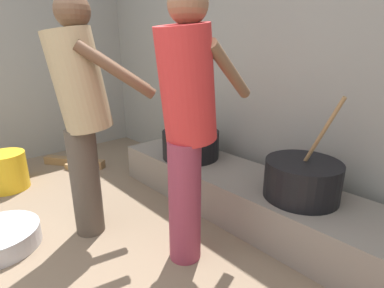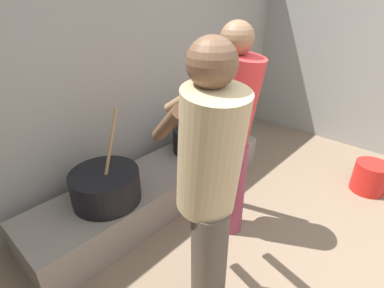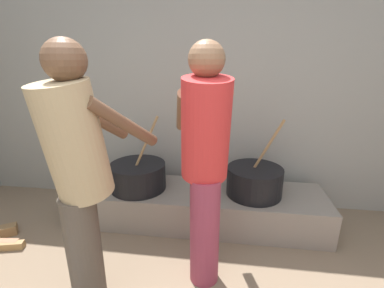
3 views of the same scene
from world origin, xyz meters
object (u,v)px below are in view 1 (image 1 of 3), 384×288
(bucket_yellow_plastic, at_px, (6,171))
(cook_in_tan_shirt, at_px, (82,107))
(cooking_pot_main, at_px, (302,179))
(cooking_pot_secondary, at_px, (191,144))
(cook_in_red_shirt, at_px, (188,116))

(bucket_yellow_plastic, bearing_deg, cook_in_tan_shirt, 14.24)
(cooking_pot_main, distance_m, cooking_pot_secondary, 1.08)
(cooking_pot_secondary, xyz_separation_m, bucket_yellow_plastic, (-1.19, -1.28, -0.27))
(cooking_pot_secondary, bearing_deg, bucket_yellow_plastic, -132.80)
(cook_in_red_shirt, distance_m, cook_in_tan_shirt, 0.74)
(cook_in_red_shirt, distance_m, bucket_yellow_plastic, 2.11)
(cooking_pot_main, relative_size, cook_in_red_shirt, 0.44)
(cook_in_red_shirt, height_order, cook_in_tan_shirt, cook_in_red_shirt)
(cooking_pot_main, distance_m, bucket_yellow_plastic, 2.63)
(bucket_yellow_plastic, bearing_deg, cooking_pot_main, 29.98)
(cook_in_tan_shirt, xyz_separation_m, bucket_yellow_plastic, (-1.21, -0.31, -0.74))
(cook_in_red_shirt, bearing_deg, cook_in_tan_shirt, -153.54)
(cooking_pot_main, relative_size, bucket_yellow_plastic, 1.97)
(cook_in_tan_shirt, relative_size, bucket_yellow_plastic, 4.47)
(cooking_pot_main, distance_m, cook_in_red_shirt, 0.91)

